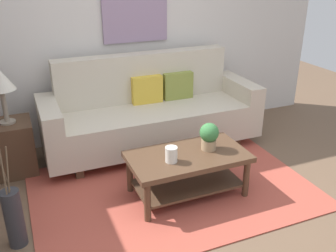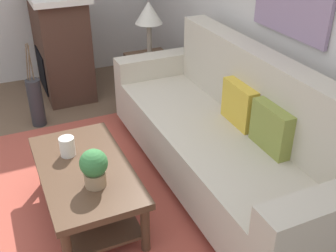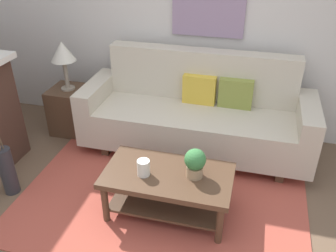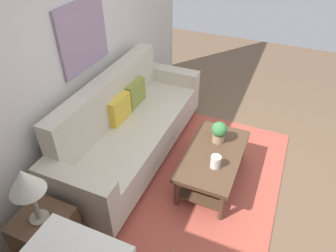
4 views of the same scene
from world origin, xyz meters
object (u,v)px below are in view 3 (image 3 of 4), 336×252
object	(u,v)px
tabletop_vase	(144,168)
side_table	(72,110)
table_lamp	(63,53)
throw_pillow_mustard	(199,89)
floor_vase	(8,171)
couch	(196,114)
potted_plant_tabletop	(195,162)
coffee_table	(168,184)
throw_pillow_olive	(236,93)
framed_painting	(209,2)

from	to	relation	value
tabletop_vase	side_table	size ratio (longest dim) A/B	0.25
tabletop_vase	table_lamp	world-z (taller)	table_lamp
throw_pillow_mustard	floor_vase	xyz separation A→B (m)	(-1.57, -1.33, -0.44)
couch	potted_plant_tabletop	size ratio (longest dim) A/B	9.45
throw_pillow_mustard	side_table	bearing A→B (deg)	-175.49
couch	coffee_table	size ratio (longest dim) A/B	2.25
throw_pillow_olive	table_lamp	bearing A→B (deg)	-176.40
table_lamp	floor_vase	xyz separation A→B (m)	(-0.03, -1.21, -0.75)
couch	floor_vase	bearing A→B (deg)	-142.44
side_table	floor_vase	bearing A→B (deg)	-91.59
side_table	framed_painting	distance (m)	2.04
coffee_table	potted_plant_tabletop	distance (m)	0.34
tabletop_vase	side_table	world-z (taller)	tabletop_vase
coffee_table	side_table	world-z (taller)	side_table
throw_pillow_mustard	potted_plant_tabletop	bearing A→B (deg)	-81.15
couch	floor_vase	xyz separation A→B (m)	(-1.57, -1.21, -0.19)
throw_pillow_olive	tabletop_vase	bearing A→B (deg)	-116.13
couch	framed_painting	xyz separation A→B (m)	(0.00, 0.47, 1.10)
couch	tabletop_vase	size ratio (longest dim) A/B	17.52
throw_pillow_mustard	potted_plant_tabletop	distance (m)	1.21
table_lamp	floor_vase	distance (m)	1.42
throw_pillow_olive	tabletop_vase	world-z (taller)	throw_pillow_olive
throw_pillow_mustard	coffee_table	bearing A→B (deg)	-91.85
floor_vase	throw_pillow_mustard	bearing A→B (deg)	40.29
throw_pillow_mustard	framed_painting	bearing A→B (deg)	90.00
table_lamp	framed_painting	size ratio (longest dim) A/B	0.73
throw_pillow_mustard	floor_vase	distance (m)	2.11
potted_plant_tabletop	side_table	xyz separation A→B (m)	(-1.72, 1.07, -0.29)
side_table	couch	bearing A→B (deg)	-0.10
coffee_table	potted_plant_tabletop	xyz separation A→B (m)	(0.22, 0.02, 0.26)
throw_pillow_olive	floor_vase	world-z (taller)	throw_pillow_olive
potted_plant_tabletop	side_table	bearing A→B (deg)	148.14
couch	side_table	world-z (taller)	couch
side_table	throw_pillow_olive	bearing A→B (deg)	3.60
couch	side_table	bearing A→B (deg)	179.90
throw_pillow_mustard	potted_plant_tabletop	xyz separation A→B (m)	(0.19, -1.19, -0.11)
throw_pillow_mustard	throw_pillow_olive	size ratio (longest dim) A/B	1.00
tabletop_vase	side_table	distance (m)	1.76
throw_pillow_olive	side_table	xyz separation A→B (m)	(-1.93, -0.12, -0.40)
floor_vase	tabletop_vase	bearing A→B (deg)	2.26
tabletop_vase	throw_pillow_mustard	bearing A→B (deg)	79.67
potted_plant_tabletop	floor_vase	distance (m)	1.79
tabletop_vase	floor_vase	distance (m)	1.36
throw_pillow_mustard	side_table	size ratio (longest dim) A/B	0.64
coffee_table	framed_painting	xyz separation A→B (m)	(0.04, 1.55, 1.22)
side_table	table_lamp	xyz separation A→B (m)	(0.00, 0.00, 0.71)
couch	framed_painting	bearing A→B (deg)	90.00
couch	side_table	distance (m)	1.55
couch	potted_plant_tabletop	distance (m)	1.09
tabletop_vase	potted_plant_tabletop	distance (m)	0.43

